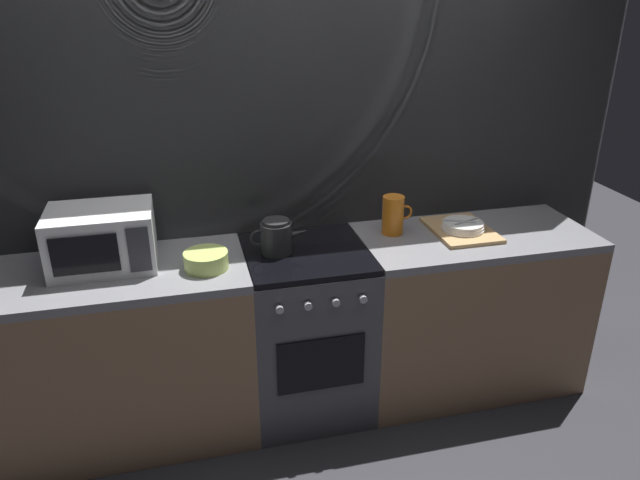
{
  "coord_description": "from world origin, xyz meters",
  "views": [
    {
      "loc": [
        -0.57,
        -2.57,
        2.11
      ],
      "look_at": [
        0.07,
        0.0,
        0.95
      ],
      "focal_mm": 33.67,
      "sensor_mm": 36.0,
      "label": 1
    }
  ],
  "objects_px": {
    "stove_unit": "(307,331)",
    "microwave": "(102,238)",
    "mixing_bowl": "(206,260)",
    "pitcher": "(393,215)",
    "kettle": "(277,237)",
    "dish_pile": "(462,228)"
  },
  "relations": [
    {
      "from": "microwave",
      "to": "dish_pile",
      "type": "xyz_separation_m",
      "value": [
        1.76,
        -0.04,
        -0.11
      ]
    },
    {
      "from": "mixing_bowl",
      "to": "pitcher",
      "type": "distance_m",
      "value": 0.98
    },
    {
      "from": "pitcher",
      "to": "mixing_bowl",
      "type": "bearing_deg",
      "value": -169.18
    },
    {
      "from": "mixing_bowl",
      "to": "dish_pile",
      "type": "relative_size",
      "value": 0.5
    },
    {
      "from": "kettle",
      "to": "pitcher",
      "type": "relative_size",
      "value": 1.42
    },
    {
      "from": "microwave",
      "to": "kettle",
      "type": "relative_size",
      "value": 1.62
    },
    {
      "from": "kettle",
      "to": "mixing_bowl",
      "type": "bearing_deg",
      "value": -164.39
    },
    {
      "from": "stove_unit",
      "to": "microwave",
      "type": "xyz_separation_m",
      "value": [
        -0.93,
        0.07,
        0.59
      ]
    },
    {
      "from": "stove_unit",
      "to": "mixing_bowl",
      "type": "bearing_deg",
      "value": -171.1
    },
    {
      "from": "stove_unit",
      "to": "microwave",
      "type": "relative_size",
      "value": 1.96
    },
    {
      "from": "kettle",
      "to": "dish_pile",
      "type": "xyz_separation_m",
      "value": [
        0.97,
        0.01,
        -0.06
      ]
    },
    {
      "from": "microwave",
      "to": "pitcher",
      "type": "height_order",
      "value": "microwave"
    },
    {
      "from": "mixing_bowl",
      "to": "pitcher",
      "type": "bearing_deg",
      "value": 10.82
    },
    {
      "from": "microwave",
      "to": "mixing_bowl",
      "type": "distance_m",
      "value": 0.48
    },
    {
      "from": "pitcher",
      "to": "dish_pile",
      "type": "bearing_deg",
      "value": -12.29
    },
    {
      "from": "kettle",
      "to": "pitcher",
      "type": "height_order",
      "value": "pitcher"
    },
    {
      "from": "mixing_bowl",
      "to": "microwave",
      "type": "bearing_deg",
      "value": 161.97
    },
    {
      "from": "mixing_bowl",
      "to": "dish_pile",
      "type": "height_order",
      "value": "mixing_bowl"
    },
    {
      "from": "kettle",
      "to": "mixing_bowl",
      "type": "distance_m",
      "value": 0.36
    },
    {
      "from": "dish_pile",
      "to": "mixing_bowl",
      "type": "bearing_deg",
      "value": -175.33
    },
    {
      "from": "dish_pile",
      "to": "kettle",
      "type": "bearing_deg",
      "value": -179.3
    },
    {
      "from": "kettle",
      "to": "stove_unit",
      "type": "bearing_deg",
      "value": -8.28
    }
  ]
}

